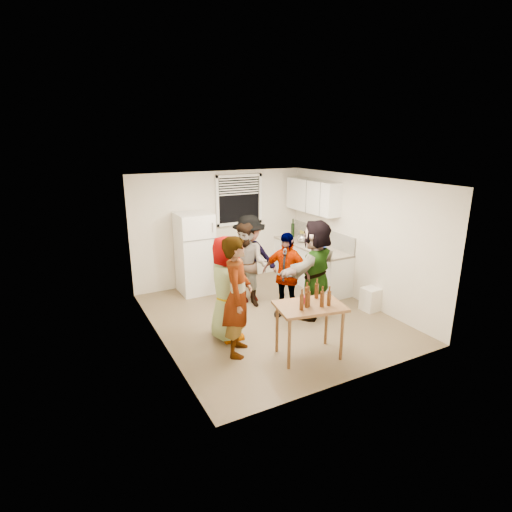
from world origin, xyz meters
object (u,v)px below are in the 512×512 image
trash_bin (371,298)px  guest_back_right (249,301)px  beer_bottle_table (329,305)px  guest_orange (313,315)px  guest_back_left (248,305)px  kettle (302,242)px  beer_bottle_counter (318,250)px  serving_table (308,355)px  blue_cup (324,252)px  red_cup (304,303)px  guest_black (285,315)px  wine_bottle (293,237)px  guest_stripe (238,352)px  refrigerator (195,253)px  guest_grey (228,337)px

trash_bin → guest_back_right: size_ratio=0.25×
beer_bottle_table → guest_orange: size_ratio=0.12×
guest_back_left → kettle: bearing=69.6°
beer_bottle_table → guest_back_right: beer_bottle_table is taller
beer_bottle_counter → trash_bin: size_ratio=0.52×
serving_table → beer_bottle_counter: bearing=51.4°
blue_cup → guest_back_left: (-1.72, 0.15, -0.90)m
serving_table → beer_bottle_table: beer_bottle_table is taller
kettle → red_cup: 3.33m
red_cup → guest_black: bearing=69.0°
wine_bottle → guest_orange: size_ratio=0.18×
guest_back_left → guest_stripe: bearing=-74.3°
guest_back_left → guest_back_right: 0.22m
trash_bin → guest_orange: size_ratio=0.24×
guest_back_right → guest_black: guest_back_right is taller
refrigerator → guest_orange: 2.78m
beer_bottle_table → guest_back_left: beer_bottle_table is taller
serving_table → guest_grey: 1.39m
refrigerator → beer_bottle_table: size_ratio=7.67×
blue_cup → beer_bottle_table: (-1.54, -2.13, -0.07)m
serving_table → red_cup: 0.83m
serving_table → guest_grey: serving_table is taller
kettle → guest_back_left: kettle is taller
guest_grey → guest_black: size_ratio=1.09×
beer_bottle_table → guest_black: (0.22, 1.53, -0.83)m
guest_back_left → refrigerator: bearing=165.5°
kettle → beer_bottle_table: kettle is taller
serving_table → blue_cup: bearing=48.4°
trash_bin → guest_orange: trash_bin is taller
serving_table → guest_stripe: bearing=146.8°
refrigerator → guest_stripe: bearing=-96.3°
serving_table → beer_bottle_table: (0.23, -0.14, 0.83)m
wine_bottle → trash_bin: wine_bottle is taller
kettle → wine_bottle: size_ratio=0.80×
trash_bin → guest_back_right: bearing=140.9°
blue_cup → guest_black: 1.71m
kettle → serving_table: kettle is taller
refrigerator → guest_back_right: size_ratio=0.97×
guest_back_right → blue_cup: bearing=-2.3°
blue_cup → guest_grey: blue_cup is taller
guest_orange → wine_bottle: bearing=-139.1°
red_cup → guest_orange: red_cup is taller
guest_stripe → kettle: bearing=-17.3°
wine_bottle → kettle: bearing=-100.3°
wine_bottle → beer_bottle_counter: size_ratio=1.42×
guest_back_left → guest_orange: (0.87, -1.00, 0.00)m
beer_bottle_counter → serving_table: bearing=-128.6°
beer_bottle_table → guest_orange: 1.67m
beer_bottle_counter → red_cup: bearing=-130.5°
wine_bottle → guest_grey: bearing=-139.8°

